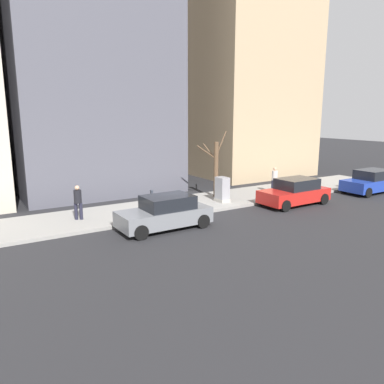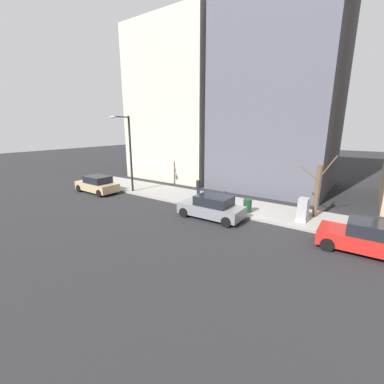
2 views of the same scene
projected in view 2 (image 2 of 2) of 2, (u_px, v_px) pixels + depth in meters
ground_plane at (235, 216)px, 17.01m from camera, size 120.00×120.00×0.00m
sidewalk at (247, 208)px, 18.58m from camera, size 4.00×36.00×0.15m
parked_car_red at (369, 238)px, 11.95m from camera, size 1.96×4.22×1.52m
parked_car_grey at (212, 207)px, 16.53m from camera, size 1.96×4.22×1.52m
parked_car_tan at (97, 185)px, 23.00m from camera, size 2.01×4.24×1.52m
parking_meter at (225, 198)px, 17.68m from camera, size 0.14×0.10×1.35m
utility_box at (303, 210)px, 15.67m from camera, size 0.83×0.61×1.43m
streetlamp at (128, 148)px, 22.00m from camera, size 1.97×0.32×6.50m
bare_tree at (317, 189)px, 16.19m from camera, size 1.51×2.11×3.98m
trash_bin at (247, 206)px, 17.32m from camera, size 0.56×0.56×0.90m
pedestrian_midblock at (198, 187)px, 20.57m from camera, size 0.36×0.37×1.66m
office_block_center at (284, 50)px, 22.77m from camera, size 10.04×10.04×24.76m
office_tower_right at (187, 106)px, 29.85m from camera, size 10.22×10.22×16.23m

